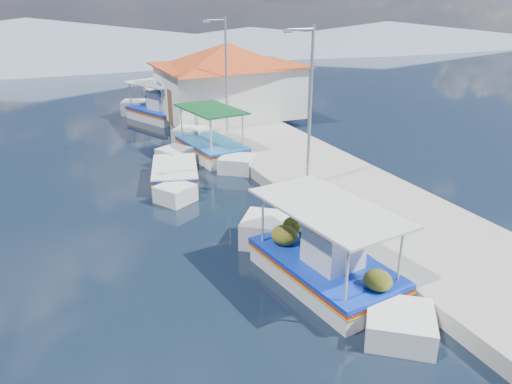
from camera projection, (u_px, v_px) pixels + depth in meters
name	position (u px, v px, depth m)	size (l,w,h in m)	color
ground	(214.00, 237.00, 16.13)	(160.00, 160.00, 0.00)	black
quay	(290.00, 158.00, 23.35)	(5.00, 44.00, 0.50)	#A9A69E
bollards	(256.00, 160.00, 21.78)	(0.20, 17.20, 0.30)	#A5A8AD
main_caique	(323.00, 266.00, 13.46)	(2.94, 7.69, 2.56)	silver
caique_green_canopy	(211.00, 149.00, 24.27)	(2.82, 7.18, 2.71)	silver
caique_blue_hull	(174.00, 175.00, 20.94)	(2.85, 6.04, 1.11)	silver
caique_far	(158.00, 112.00, 31.63)	(4.06, 6.96, 2.64)	silver
harbor_building	(228.00, 78.00, 30.19)	(10.49, 10.49, 4.40)	white
lamp_post_near	(308.00, 100.00, 18.09)	(1.21, 0.14, 6.00)	#A5A8AD
lamp_post_far	(224.00, 70.00, 25.76)	(1.21, 0.14, 6.00)	#A5A8AD
mountain_ridge	(123.00, 41.00, 65.52)	(171.40, 96.00, 5.50)	slate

